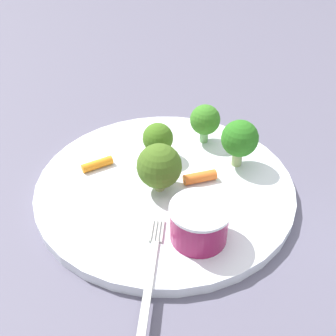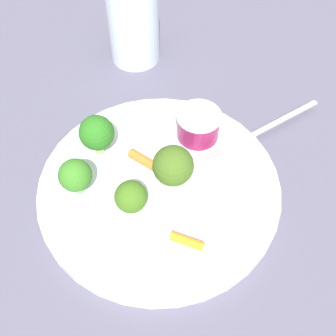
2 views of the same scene
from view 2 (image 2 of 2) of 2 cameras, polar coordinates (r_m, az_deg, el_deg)
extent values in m
plane|color=#575366|center=(0.51, -1.17, -3.00)|extent=(2.40, 2.40, 0.00)
cylinder|color=silver|center=(0.50, -1.18, -2.63)|extent=(0.28, 0.28, 0.01)
cylinder|color=maroon|center=(0.53, 4.05, 5.59)|extent=(0.05, 0.05, 0.03)
cylinder|color=silver|center=(0.52, 4.17, 6.94)|extent=(0.06, 0.06, 0.00)
cylinder|color=#8FBD71|center=(0.48, -4.79, -5.11)|extent=(0.01, 0.01, 0.01)
sphere|color=#3F691B|center=(0.46, -4.96, -3.84)|extent=(0.04, 0.04, 0.04)
cylinder|color=#98B16E|center=(0.53, -9.12, 2.83)|extent=(0.01, 0.01, 0.02)
sphere|color=#296D1D|center=(0.51, -9.49, 4.66)|extent=(0.04, 0.04, 0.04)
cylinder|color=#7FB975|center=(0.50, -11.81, -2.45)|extent=(0.01, 0.01, 0.02)
sphere|color=#387923|center=(0.48, -12.26, -0.95)|extent=(0.04, 0.04, 0.04)
cylinder|color=#99AD5E|center=(0.50, 0.66, -1.33)|extent=(0.01, 0.01, 0.01)
sphere|color=#41621E|center=(0.48, 0.68, 0.32)|extent=(0.05, 0.05, 0.05)
cylinder|color=orange|center=(0.51, -3.44, 1.14)|extent=(0.02, 0.04, 0.01)
cylinder|color=orange|center=(0.46, 2.56, -9.71)|extent=(0.01, 0.04, 0.01)
cube|color=#BABEB6|center=(0.57, 13.61, 5.55)|extent=(0.12, 0.11, 0.00)
cube|color=#BABEB6|center=(0.52, 6.45, 1.30)|extent=(0.02, 0.02, 0.00)
cube|color=#BABEB6|center=(0.53, 6.23, 1.55)|extent=(0.02, 0.02, 0.00)
cube|color=#BABEB6|center=(0.53, 6.02, 1.80)|extent=(0.02, 0.02, 0.00)
cube|color=#BABEB6|center=(0.53, 5.80, 2.05)|extent=(0.02, 0.02, 0.00)
cylinder|color=silver|center=(0.64, -4.62, 18.62)|extent=(0.07, 0.07, 0.12)
camera|label=1|loc=(0.55, 30.32, 31.50)|focal=39.07mm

